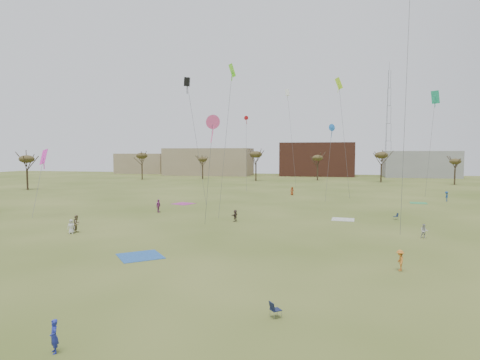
% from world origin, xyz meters
% --- Properties ---
extents(ground, '(260.00, 260.00, 0.00)m').
position_xyz_m(ground, '(0.00, 0.00, 0.00)').
color(ground, '#3A4D18').
rests_on(ground, ground).
extents(flyer_near_left, '(0.86, 0.71, 1.51)m').
position_xyz_m(flyer_near_left, '(-16.84, 5.15, 0.75)').
color(flyer_near_left, silver).
rests_on(flyer_near_left, ground).
extents(flyer_near_right, '(0.64, 0.62, 1.47)m').
position_xyz_m(flyer_near_right, '(-1.54, -18.00, 0.74)').
color(flyer_near_right, '#222B9D').
rests_on(flyer_near_right, ground).
extents(spectator_fore_b, '(0.72, 0.92, 1.89)m').
position_xyz_m(spectator_fore_b, '(-16.64, 5.84, 0.95)').
color(spectator_fore_b, '#79694D').
rests_on(spectator_fore_b, ground).
extents(spectator_fore_c, '(0.79, 1.44, 1.48)m').
position_xyz_m(spectator_fore_c, '(-1.58, 16.35, 0.74)').
color(spectator_fore_c, brown).
rests_on(spectator_fore_c, ground).
extents(flyer_mid_b, '(0.59, 1.01, 1.54)m').
position_xyz_m(flyer_mid_b, '(15.01, -1.76, 0.77)').
color(flyer_mid_b, '#C67025').
rests_on(flyer_mid_b, ground).
extents(spectator_mid_d, '(0.57, 1.14, 1.87)m').
position_xyz_m(spectator_mid_d, '(-14.13, 21.51, 0.94)').
color(spectator_mid_d, '#A0428E').
rests_on(spectator_mid_d, ground).
extents(spectator_mid_e, '(0.75, 0.62, 1.44)m').
position_xyz_m(spectator_mid_e, '(19.23, 10.81, 0.72)').
color(spectator_mid_e, '#B9B9B9').
rests_on(spectator_mid_e, ground).
extents(flyer_far_b, '(0.94, 0.77, 1.66)m').
position_xyz_m(flyer_far_b, '(2.43, 49.36, 0.83)').
color(flyer_far_b, '#9A3E1A').
rests_on(flyer_far_b, ground).
extents(flyer_far_c, '(0.73, 1.18, 1.76)m').
position_xyz_m(flyer_far_c, '(29.90, 44.88, 0.88)').
color(flyer_far_c, navy).
rests_on(flyer_far_c, ground).
extents(blanket_blue, '(4.75, 4.75, 0.03)m').
position_xyz_m(blanket_blue, '(-5.38, -2.04, 0.00)').
color(blanket_blue, '#2658A5').
rests_on(blanket_blue, ground).
extents(blanket_cream, '(3.00, 3.00, 0.03)m').
position_xyz_m(blanket_cream, '(11.60, 20.76, 0.00)').
color(blanket_cream, beige).
rests_on(blanket_cream, ground).
extents(blanket_plum, '(4.09, 4.09, 0.03)m').
position_xyz_m(blanket_plum, '(-14.07, 31.49, 0.00)').
color(blanket_plum, '#A23281').
rests_on(blanket_plum, ground).
extents(blanket_olive, '(3.02, 3.02, 0.03)m').
position_xyz_m(blanket_olive, '(24.56, 41.00, 0.00)').
color(blanket_olive, '#328B4B').
rests_on(blanket_olive, ground).
extents(camp_chair_center, '(0.74, 0.73, 0.87)m').
position_xyz_m(camp_chair_center, '(7.27, -12.17, 0.26)').
color(camp_chair_center, '#151C3A').
rests_on(camp_chair_center, ground).
extents(camp_chair_right, '(0.65, 0.62, 0.87)m').
position_xyz_m(camp_chair_right, '(18.18, 22.08, 0.26)').
color(camp_chair_right, '#142139').
rests_on(camp_chair_right, ground).
extents(kites_aloft, '(69.27, 56.74, 25.99)m').
position_xyz_m(kites_aloft, '(-2.31, 33.88, 17.24)').
color(kites_aloft, red).
rests_on(kites_aloft, ground).
extents(tree_line, '(117.44, 49.32, 8.91)m').
position_xyz_m(tree_line, '(-2.85, 79.12, 7.09)').
color(tree_line, '#3A2B1E').
rests_on(tree_line, ground).
extents(building_tan, '(32.00, 14.00, 10.00)m').
position_xyz_m(building_tan, '(-35.00, 115.00, 5.00)').
color(building_tan, '#937F60').
rests_on(building_tan, ground).
extents(building_brick, '(26.00, 16.00, 12.00)m').
position_xyz_m(building_brick, '(5.00, 120.00, 6.00)').
color(building_brick, brown).
rests_on(building_brick, ground).
extents(building_grey, '(24.00, 12.00, 9.00)m').
position_xyz_m(building_grey, '(40.00, 118.00, 4.50)').
color(building_grey, gray).
rests_on(building_grey, ground).
extents(building_tan_west, '(20.00, 12.00, 8.00)m').
position_xyz_m(building_tan_west, '(-65.00, 122.00, 4.00)').
color(building_tan_west, '#937F60').
rests_on(building_tan_west, ground).
extents(radio_tower, '(1.51, 1.72, 41.00)m').
position_xyz_m(radio_tower, '(30.00, 125.00, 19.21)').
color(radio_tower, '#9EA3A8').
rests_on(radio_tower, ground).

